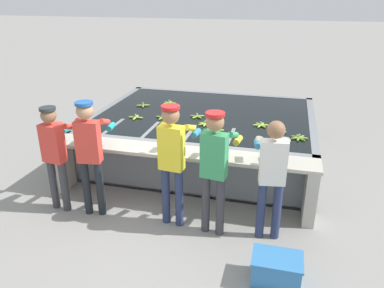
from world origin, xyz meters
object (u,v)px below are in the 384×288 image
object	(u,v)px
banana_bunch_floating_2	(197,116)
banana_bunch_floating_4	(278,131)
worker_0	(55,149)
banana_bunch_floating_9	(136,117)
worker_1	(90,148)
banana_bunch_floating_6	(162,117)
banana_bunch_floating_8	(206,124)
banana_bunch_floating_5	(299,138)
banana_bunch_floating_1	(216,131)
banana_bunch_floating_0	(261,125)
knife_0	(168,151)
worker_3	(215,162)
banana_bunch_ledge_0	(85,141)
banana_bunch_floating_3	(143,105)
banana_bunch_floating_7	(169,103)
worker_2	(172,154)
crate	(276,269)
worker_4	(272,170)

from	to	relation	value
banana_bunch_floating_2	banana_bunch_floating_4	distance (m)	1.52
worker_0	banana_bunch_floating_9	size ratio (longest dim) A/B	5.55
worker_1	banana_bunch_floating_6	bearing A→B (deg)	78.06
banana_bunch_floating_2	banana_bunch_floating_8	xyz separation A→B (m)	(0.24, -0.36, -0.00)
banana_bunch_floating_5	banana_bunch_floating_9	bearing A→B (deg)	173.72
banana_bunch_floating_1	banana_bunch_floating_4	xyz separation A→B (m)	(0.98, 0.24, 0.00)
banana_bunch_floating_9	banana_bunch_floating_0	bearing A→B (deg)	3.56
banana_bunch_floating_4	knife_0	xyz separation A→B (m)	(-1.49, -1.23, -0.01)
banana_bunch_floating_0	banana_bunch_floating_9	world-z (taller)	same
worker_1	banana_bunch_floating_4	xyz separation A→B (m)	(2.46, 1.69, -0.13)
worker_3	banana_bunch_floating_6	size ratio (longest dim) A/B	5.94
worker_3	banana_bunch_floating_8	bearing A→B (deg)	105.98
banana_bunch_floating_6	banana_bunch_floating_8	size ratio (longest dim) A/B	1.00
worker_3	banana_bunch_floating_1	world-z (taller)	worker_3
worker_1	banana_bunch_floating_0	world-z (taller)	worker_1
worker_1	banana_bunch_ledge_0	size ratio (longest dim) A/B	5.99
banana_bunch_floating_3	worker_1	bearing A→B (deg)	-84.98
worker_3	banana_bunch_ledge_0	xyz separation A→B (m)	(-2.11, 0.52, -0.13)
worker_3	banana_bunch_floating_2	distance (m)	2.27
worker_3	banana_bunch_floating_4	distance (m)	1.87
banana_bunch_floating_6	knife_0	world-z (taller)	banana_bunch_floating_6
banana_bunch_floating_1	banana_bunch_floating_6	bearing A→B (deg)	157.51
banana_bunch_floating_2	banana_bunch_floating_7	bearing A→B (deg)	136.82
worker_1	banana_bunch_ledge_0	xyz separation A→B (m)	(-0.37, 0.50, -0.13)
banana_bunch_floating_1	banana_bunch_floating_9	world-z (taller)	same
worker_0	banana_bunch_floating_4	size ratio (longest dim) A/B	5.56
banana_bunch_floating_1	banana_bunch_floating_4	distance (m)	1.01
worker_2	worker_1	bearing A→B (deg)	-178.06
banana_bunch_floating_2	banana_bunch_ledge_0	xyz separation A→B (m)	(-1.36, -1.61, 0.00)
worker_2	banana_bunch_floating_0	xyz separation A→B (m)	(0.99, 1.87, -0.15)
worker_0	banana_bunch_floating_3	distance (m)	2.55
worker_0	knife_0	bearing A→B (deg)	16.97
worker_0	banana_bunch_floating_1	bearing A→B (deg)	35.89
worker_3	banana_bunch_ledge_0	bearing A→B (deg)	166.06
worker_0	banana_bunch_floating_6	world-z (taller)	worker_0
banana_bunch_floating_6	crate	xyz separation A→B (m)	(2.20, -2.69, -0.72)
banana_bunch_floating_0	banana_bunch_floating_2	world-z (taller)	same
worker_3	worker_2	bearing A→B (deg)	173.30
worker_0	worker_2	bearing A→B (deg)	1.46
banana_bunch_floating_8	banana_bunch_floating_5	bearing A→B (deg)	-10.45
banana_bunch_floating_5	banana_bunch_floating_7	bearing A→B (deg)	151.87
banana_bunch_floating_3	crate	world-z (taller)	banana_bunch_floating_3
banana_bunch_floating_0	banana_bunch_floating_2	distance (m)	1.18
worker_4	banana_bunch_ledge_0	xyz separation A→B (m)	(-2.81, 0.45, -0.07)
banana_bunch_floating_4	banana_bunch_ledge_0	distance (m)	3.07
banana_bunch_ledge_0	banana_bunch_floating_9	bearing A→B (deg)	76.72
banana_bunch_floating_5	crate	bearing A→B (deg)	-94.57
worker_0	worker_1	xyz separation A→B (m)	(0.54, 0.00, 0.08)
worker_0	banana_bunch_floating_5	world-z (taller)	worker_0
worker_2	crate	world-z (taller)	worker_2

